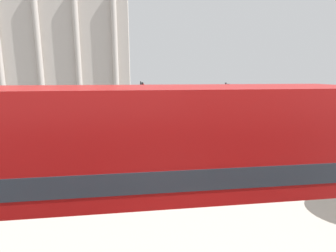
{
  "coord_description": "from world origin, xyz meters",
  "views": [
    {
      "loc": [
        -0.96,
        -2.21,
        4.7
      ],
      "look_at": [
        1.42,
        15.63,
        1.11
      ],
      "focal_mm": 28.0,
      "sensor_mm": 36.0,
      "label": 1
    }
  ],
  "objects_px": {
    "pedestrian_red": "(187,100)",
    "pedestrian_black": "(87,118)",
    "traffic_light_far": "(142,95)",
    "traffic_light_near": "(198,114)",
    "traffic_light_mid": "(226,100)",
    "pedestrian_blue": "(143,104)",
    "car_white": "(88,110)",
    "plaza_building_left": "(68,41)",
    "double_decker_bus": "(144,169)"
  },
  "relations": [
    {
      "from": "pedestrian_red",
      "to": "pedestrian_black",
      "type": "height_order",
      "value": "pedestrian_red"
    },
    {
      "from": "traffic_light_far",
      "to": "pedestrian_black",
      "type": "height_order",
      "value": "traffic_light_far"
    },
    {
      "from": "traffic_light_near",
      "to": "pedestrian_black",
      "type": "relative_size",
      "value": 2.42
    },
    {
      "from": "traffic_light_mid",
      "to": "pedestrian_blue",
      "type": "relative_size",
      "value": 2.39
    },
    {
      "from": "pedestrian_blue",
      "to": "car_white",
      "type": "bearing_deg",
      "value": -150.51
    },
    {
      "from": "pedestrian_red",
      "to": "pedestrian_blue",
      "type": "xyz_separation_m",
      "value": [
        -6.35,
        -3.31,
        -0.07
      ]
    },
    {
      "from": "plaza_building_left",
      "to": "traffic_light_mid",
      "type": "bearing_deg",
      "value": -59.31
    },
    {
      "from": "traffic_light_far",
      "to": "double_decker_bus",
      "type": "bearing_deg",
      "value": -91.8
    },
    {
      "from": "traffic_light_far",
      "to": "pedestrian_black",
      "type": "distance_m",
      "value": 6.78
    },
    {
      "from": "traffic_light_mid",
      "to": "pedestrian_black",
      "type": "height_order",
      "value": "traffic_light_mid"
    },
    {
      "from": "traffic_light_mid",
      "to": "pedestrian_red",
      "type": "bearing_deg",
      "value": 89.44
    },
    {
      "from": "traffic_light_mid",
      "to": "car_white",
      "type": "xyz_separation_m",
      "value": [
        -12.44,
        9.92,
        -1.92
      ]
    },
    {
      "from": "double_decker_bus",
      "to": "pedestrian_blue",
      "type": "xyz_separation_m",
      "value": [
        0.96,
        26.74,
        -1.48
      ]
    },
    {
      "from": "double_decker_bus",
      "to": "traffic_light_far",
      "type": "xyz_separation_m",
      "value": [
        0.68,
        21.55,
        0.12
      ]
    },
    {
      "from": "plaza_building_left",
      "to": "pedestrian_black",
      "type": "bearing_deg",
      "value": -75.32
    },
    {
      "from": "traffic_light_mid",
      "to": "double_decker_bus",
      "type": "bearing_deg",
      "value": -116.85
    },
    {
      "from": "car_white",
      "to": "pedestrian_red",
      "type": "relative_size",
      "value": 2.35
    },
    {
      "from": "double_decker_bus",
      "to": "car_white",
      "type": "distance_m",
      "value": 24.69
    },
    {
      "from": "traffic_light_mid",
      "to": "traffic_light_far",
      "type": "xyz_separation_m",
      "value": [
        -6.47,
        7.42,
        -0.05
      ]
    },
    {
      "from": "plaza_building_left",
      "to": "traffic_light_mid",
      "type": "relative_size",
      "value": 5.68
    },
    {
      "from": "traffic_light_mid",
      "to": "car_white",
      "type": "bearing_deg",
      "value": 141.43
    },
    {
      "from": "traffic_light_mid",
      "to": "pedestrian_red",
      "type": "distance_m",
      "value": 16.0
    },
    {
      "from": "double_decker_bus",
      "to": "traffic_light_far",
      "type": "relative_size",
      "value": 2.64
    },
    {
      "from": "pedestrian_red",
      "to": "pedestrian_blue",
      "type": "distance_m",
      "value": 7.15
    },
    {
      "from": "pedestrian_blue",
      "to": "plaza_building_left",
      "type": "bearing_deg",
      "value": 129.67
    },
    {
      "from": "car_white",
      "to": "pedestrian_black",
      "type": "distance_m",
      "value": 6.94
    },
    {
      "from": "traffic_light_near",
      "to": "pedestrian_blue",
      "type": "distance_m",
      "value": 19.29
    },
    {
      "from": "traffic_light_near",
      "to": "pedestrian_red",
      "type": "height_order",
      "value": "traffic_light_near"
    },
    {
      "from": "double_decker_bus",
      "to": "car_white",
      "type": "bearing_deg",
      "value": 100.77
    },
    {
      "from": "traffic_light_far",
      "to": "traffic_light_mid",
      "type": "bearing_deg",
      "value": -48.93
    },
    {
      "from": "double_decker_bus",
      "to": "traffic_light_far",
      "type": "bearing_deg",
      "value": 86.55
    },
    {
      "from": "car_white",
      "to": "pedestrian_red",
      "type": "bearing_deg",
      "value": -48.19
    },
    {
      "from": "car_white",
      "to": "traffic_light_far",
      "type": "bearing_deg",
      "value": -96.33
    },
    {
      "from": "traffic_light_mid",
      "to": "pedestrian_blue",
      "type": "distance_m",
      "value": 14.15
    },
    {
      "from": "plaza_building_left",
      "to": "pedestrian_red",
      "type": "height_order",
      "value": "plaza_building_left"
    },
    {
      "from": "traffic_light_far",
      "to": "pedestrian_red",
      "type": "xyz_separation_m",
      "value": [
        6.63,
        8.49,
        -1.53
      ]
    },
    {
      "from": "traffic_light_near",
      "to": "pedestrian_black",
      "type": "distance_m",
      "value": 12.23
    },
    {
      "from": "traffic_light_far",
      "to": "pedestrian_red",
      "type": "bearing_deg",
      "value": 52.04
    },
    {
      "from": "plaza_building_left",
      "to": "pedestrian_red",
      "type": "relative_size",
      "value": 12.75
    },
    {
      "from": "pedestrian_blue",
      "to": "traffic_light_mid",
      "type": "bearing_deg",
      "value": -57.63
    },
    {
      "from": "pedestrian_red",
      "to": "car_white",
      "type": "bearing_deg",
      "value": 100.78
    },
    {
      "from": "traffic_light_mid",
      "to": "pedestrian_black",
      "type": "xyz_separation_m",
      "value": [
        -11.4,
        3.07,
        -1.68
      ]
    },
    {
      "from": "car_white",
      "to": "pedestrian_blue",
      "type": "height_order",
      "value": "pedestrian_blue"
    },
    {
      "from": "plaza_building_left",
      "to": "car_white",
      "type": "distance_m",
      "value": 25.03
    },
    {
      "from": "traffic_light_far",
      "to": "pedestrian_red",
      "type": "relative_size",
      "value": 2.2
    },
    {
      "from": "plaza_building_left",
      "to": "traffic_light_mid",
      "type": "height_order",
      "value": "plaza_building_left"
    },
    {
      "from": "pedestrian_red",
      "to": "pedestrian_blue",
      "type": "bearing_deg",
      "value": 102.86
    },
    {
      "from": "double_decker_bus",
      "to": "traffic_light_mid",
      "type": "bearing_deg",
      "value": 61.51
    },
    {
      "from": "traffic_light_near",
      "to": "pedestrian_blue",
      "type": "height_order",
      "value": "traffic_light_near"
    },
    {
      "from": "traffic_light_near",
      "to": "double_decker_bus",
      "type": "bearing_deg",
      "value": -112.82
    }
  ]
}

